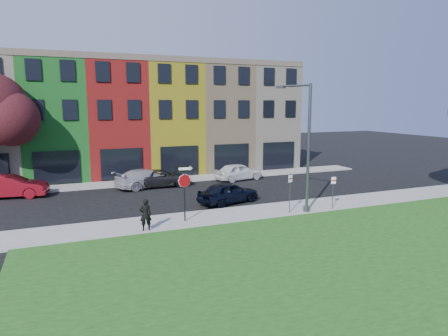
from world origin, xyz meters
name	(u,v)px	position (x,y,z in m)	size (l,w,h in m)	color
ground	(266,230)	(0.00, 0.00, 0.00)	(120.00, 120.00, 0.00)	black
sidewalk_near	(272,211)	(2.00, 3.00, 0.06)	(40.00, 3.00, 0.12)	gray
sidewalk_far	(149,181)	(-3.00, 15.00, 0.06)	(40.00, 2.40, 0.12)	gray
rowhouse_block	(139,119)	(-2.50, 21.18, 4.99)	(30.00, 10.12, 10.00)	beige
stop_sign	(184,182)	(-3.54, 2.71, 2.31)	(1.04, 0.22, 3.07)	black
man	(146,215)	(-5.84, 1.90, 0.94)	(0.63, 0.44, 1.63)	black
sedan_near	(228,192)	(0.38, 5.93, 0.72)	(4.52, 2.79, 1.43)	black
parked_car_red	(10,186)	(-13.03, 13.07, 0.80)	(5.04, 2.44, 1.59)	maroon
parked_car_silver	(146,178)	(-3.59, 12.98, 0.73)	(5.41, 3.56, 1.46)	#AAAAAF
parked_car_dark	(161,178)	(-2.49, 12.94, 0.67)	(4.85, 2.28, 1.34)	black
parked_car_white	(239,172)	(4.34, 13.10, 0.73)	(4.51, 2.47, 1.45)	white
street_lamp	(305,148)	(3.66, 2.10, 3.90)	(1.25, 2.43, 7.49)	#4B4E51
parking_sign_a	(290,188)	(2.61, 1.97, 1.60)	(0.31, 0.14, 2.39)	#4B4E51
parking_sign_b	(333,188)	(5.60, 1.89, 1.40)	(0.32, 0.10, 2.04)	#4B4E51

